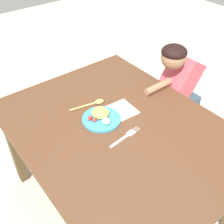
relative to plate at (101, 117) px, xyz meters
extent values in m
plane|color=beige|center=(0.11, 0.04, -0.71)|extent=(8.00, 8.00, 0.00)
cube|color=#53331F|center=(0.11, 0.04, -0.04)|extent=(1.28, 0.99, 0.04)
cube|color=#4C3922|center=(-0.47, -0.39, -0.38)|extent=(0.06, 0.06, 0.65)
cube|color=#4C3922|center=(-0.47, 0.47, -0.38)|extent=(0.06, 0.06, 0.65)
cylinder|color=teal|center=(0.00, 0.00, -0.01)|extent=(0.21, 0.21, 0.01)
ellipsoid|color=#F5D74B|center=(-0.02, 0.01, 0.02)|extent=(0.10, 0.09, 0.04)
ellipsoid|color=red|center=(-0.02, -0.06, 0.01)|extent=(0.03, 0.04, 0.02)
ellipsoid|color=red|center=(0.00, -0.05, 0.00)|extent=(0.03, 0.04, 0.02)
ellipsoid|color=silver|center=(0.05, -0.01, 0.01)|extent=(0.05, 0.04, 0.03)
cube|color=silver|center=(0.19, -0.03, -0.02)|extent=(0.03, 0.13, 0.01)
cube|color=silver|center=(0.18, 0.06, -0.02)|extent=(0.04, 0.04, 0.01)
cylinder|color=silver|center=(0.19, 0.10, -0.02)|extent=(0.01, 0.04, 0.00)
cylinder|color=silver|center=(0.18, 0.10, -0.02)|extent=(0.01, 0.04, 0.00)
cylinder|color=silver|center=(0.17, 0.10, -0.02)|extent=(0.01, 0.04, 0.00)
cylinder|color=tan|center=(-0.15, -0.02, -0.01)|extent=(0.04, 0.16, 0.01)
ellipsoid|color=tan|center=(-0.13, 0.08, -0.01)|extent=(0.05, 0.06, 0.02)
cube|color=#324D59|center=(-0.01, 0.73, -0.44)|extent=(0.20, 0.16, 0.53)
cube|color=#CC4C59|center=(-0.01, 0.65, -0.04)|extent=(0.18, 0.31, 0.37)
sphere|color=#9E7051|center=(-0.01, 0.56, 0.17)|extent=(0.15, 0.15, 0.15)
ellipsoid|color=black|center=(-0.01, 0.56, 0.21)|extent=(0.16, 0.16, 0.08)
cylinder|color=#9E7051|center=(-0.01, 0.45, 0.00)|extent=(0.04, 0.21, 0.04)
cube|color=white|center=(0.01, 0.14, -0.02)|extent=(0.17, 0.16, 0.00)
camera|label=1|loc=(0.94, -0.66, 0.98)|focal=44.32mm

